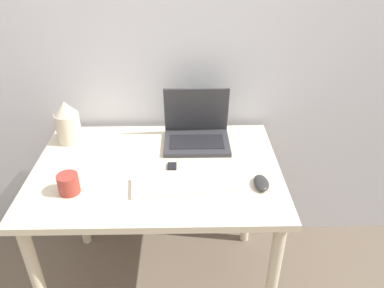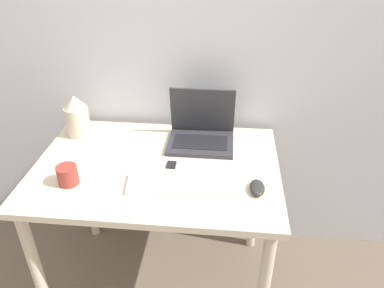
# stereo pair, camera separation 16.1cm
# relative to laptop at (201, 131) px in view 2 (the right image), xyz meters

# --- Properties ---
(wall_back) EXTENTS (6.00, 0.05, 2.50)m
(wall_back) POSITION_rel_laptop_xyz_m (-0.18, 0.22, 0.43)
(wall_back) COLOR silver
(wall_back) RESTS_ON ground_plane
(desk) EXTENTS (1.08, 0.75, 0.77)m
(desk) POSITION_rel_laptop_xyz_m (-0.18, -0.22, -0.16)
(desk) COLOR beige
(desk) RESTS_ON ground_plane
(laptop) EXTENTS (0.31, 0.24, 0.26)m
(laptop) POSITION_rel_laptop_xyz_m (0.00, 0.00, 0.00)
(laptop) COLOR #333338
(laptop) RESTS_ON desk
(keyboard) EXTENTS (0.45, 0.18, 0.02)m
(keyboard) POSITION_rel_laptop_xyz_m (-0.05, -0.36, -0.05)
(keyboard) COLOR white
(keyboard) RESTS_ON desk
(mouse) EXTENTS (0.06, 0.11, 0.03)m
(mouse) POSITION_rel_laptop_xyz_m (0.25, -0.36, -0.04)
(mouse) COLOR #2D2D2D
(mouse) RESTS_ON desk
(vase) EXTENTS (0.12, 0.12, 0.21)m
(vase) POSITION_rel_laptop_xyz_m (-0.61, 0.01, 0.05)
(vase) COLOR beige
(vase) RESTS_ON desk
(mp3_player) EXTENTS (0.04, 0.05, 0.01)m
(mp3_player) POSITION_rel_laptop_xyz_m (-0.11, -0.22, -0.05)
(mp3_player) COLOR black
(mp3_player) RESTS_ON desk
(mug) EXTENTS (0.08, 0.08, 0.08)m
(mug) POSITION_rel_laptop_xyz_m (-0.51, -0.39, -0.01)
(mug) COLOR #9E382D
(mug) RESTS_ON desk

